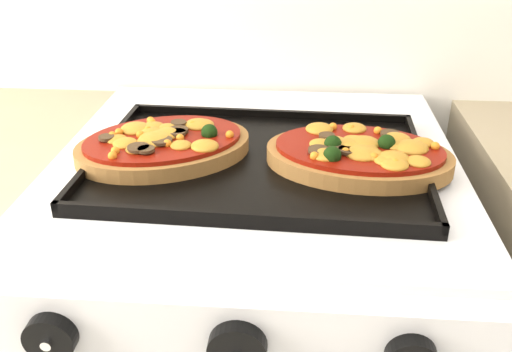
# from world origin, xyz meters

# --- Properties ---
(control_panel) EXTENTS (0.60, 0.02, 0.09)m
(control_panel) POSITION_xyz_m (-0.05, 1.39, 0.85)
(control_panel) COLOR silver
(control_panel) RESTS_ON stove
(knob_left) EXTENTS (0.05, 0.02, 0.05)m
(knob_left) POSITION_xyz_m (-0.23, 1.37, 0.85)
(knob_left) COLOR black
(knob_left) RESTS_ON control_panel
(knob_center) EXTENTS (0.06, 0.02, 0.06)m
(knob_center) POSITION_xyz_m (-0.04, 1.37, 0.85)
(knob_center) COLOR black
(knob_center) RESTS_ON control_panel
(baking_tray) EXTENTS (0.47, 0.35, 0.02)m
(baking_tray) POSITION_xyz_m (-0.04, 1.67, 0.92)
(baking_tray) COLOR black
(baking_tray) RESTS_ON stove
(pizza_left) EXTENTS (0.30, 0.26, 0.04)m
(pizza_left) POSITION_xyz_m (-0.18, 1.67, 0.94)
(pizza_left) COLOR #995F34
(pizza_left) RESTS_ON baking_tray
(pizza_right) EXTENTS (0.28, 0.20, 0.04)m
(pizza_right) POSITION_xyz_m (0.09, 1.66, 0.94)
(pizza_right) COLOR #995F34
(pizza_right) RESTS_ON baking_tray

